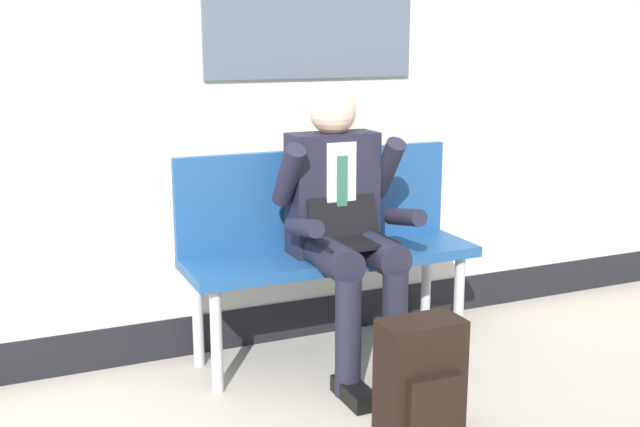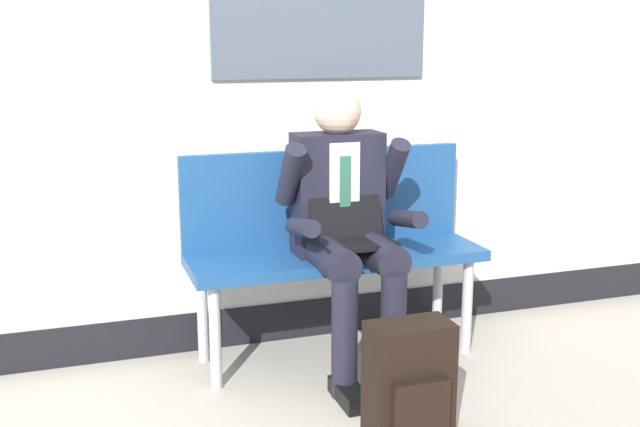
# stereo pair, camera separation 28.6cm
# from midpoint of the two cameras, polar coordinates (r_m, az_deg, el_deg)

# --- Properties ---
(ground_plane) EXTENTS (18.00, 18.00, 0.00)m
(ground_plane) POSITION_cam_midpoint_polar(r_m,az_deg,el_deg) (3.33, -3.74, -13.53)
(ground_plane) COLOR #B2A899
(station_wall) EXTENTS (6.70, 0.17, 2.95)m
(station_wall) POSITION_cam_midpoint_polar(r_m,az_deg,el_deg) (3.67, -8.00, 12.46)
(station_wall) COLOR beige
(station_wall) RESTS_ON ground
(bench_with_person) EXTENTS (1.37, 0.42, 0.97)m
(bench_with_person) POSITION_cam_midpoint_polar(r_m,az_deg,el_deg) (3.62, -1.86, -1.61)
(bench_with_person) COLOR navy
(bench_with_person) RESTS_ON ground
(person_seated) EXTENTS (0.57, 0.70, 1.26)m
(person_seated) POSITION_cam_midpoint_polar(r_m,az_deg,el_deg) (3.42, -0.58, -0.67)
(person_seated) COLOR #1E1E2D
(person_seated) RESTS_ON ground
(backpack) EXTENTS (0.31, 0.21, 0.46)m
(backpack) POSITION_cam_midpoint_polar(r_m,az_deg,el_deg) (2.98, 4.66, -12.14)
(backpack) COLOR black
(backpack) RESTS_ON ground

